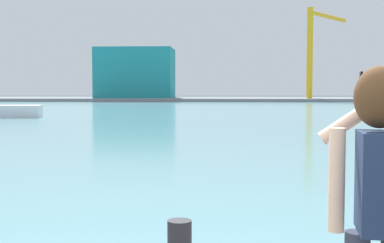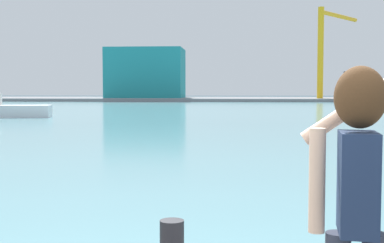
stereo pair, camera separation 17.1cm
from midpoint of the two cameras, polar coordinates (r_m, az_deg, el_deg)
The scene contains 7 objects.
ground_plane at distance 53.15m, azimuth 3.01°, elevation 1.23°, with size 220.00×220.00×0.00m, color #334751.
harbor_water at distance 55.15m, azimuth 3.02°, elevation 1.33°, with size 140.00×100.00×0.02m, color #6BA8B2.
far_shore_dock at distance 95.12m, azimuth 3.06°, elevation 2.42°, with size 140.00×20.00×0.52m, color gray.
person_photographer at distance 3.09m, azimuth 17.56°, elevation -6.88°, with size 0.53×0.56×1.74m.
harbor_bollard at distance 5.08m, azimuth -2.37°, elevation -12.72°, with size 0.23×0.23×0.39m, color black.
warehouse_left at distance 96.08m, azimuth -6.14°, elevation 5.20°, with size 13.46×9.86×8.83m, color teal.
port_crane at distance 93.19m, azimuth 13.14°, elevation 8.42°, with size 8.92×12.04×15.12m.
Camera 1 is at (0.00, -3.11, 2.17)m, focal length 49.49 mm.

